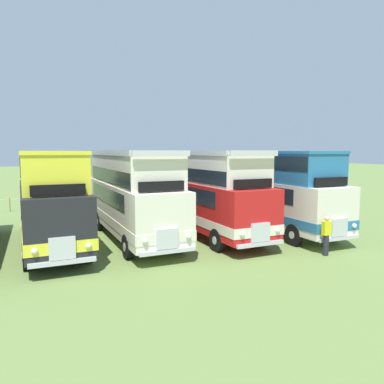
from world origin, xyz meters
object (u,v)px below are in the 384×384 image
Objects in this scene: bus_second_in_row at (50,194)px; bus_fourth_in_row at (203,190)px; bus_third_in_row at (132,193)px; bus_fifth_in_row at (266,186)px; marshal_person at (326,235)px.

bus_fourth_in_row is at bearing 0.01° from bus_second_in_row.
bus_third_in_row is 0.89× the size of bus_fifth_in_row.
bus_fourth_in_row is (7.81, 0.00, -0.11)m from bus_second_in_row.
bus_second_in_row is at bearing 150.59° from marshal_person.
bus_third_in_row reaches higher than bus_fifth_in_row.
bus_fourth_in_row is 7.06m from marshal_person.
bus_third_in_row is at bearing 139.10° from marshal_person.
bus_second_in_row is 3.91m from bus_third_in_row.
bus_third_in_row is 3.90m from bus_fourth_in_row.
marshal_person is (3.12, -6.16, -1.47)m from bus_fourth_in_row.
bus_second_in_row is 7.81m from bus_fourth_in_row.
bus_fifth_in_row is at bearing -1.44° from bus_third_in_row.
bus_fifth_in_row is 6.42× the size of marshal_person.
marshal_person is at bearing -29.41° from bus_second_in_row.
bus_second_in_row is at bearing -179.99° from bus_fourth_in_row.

